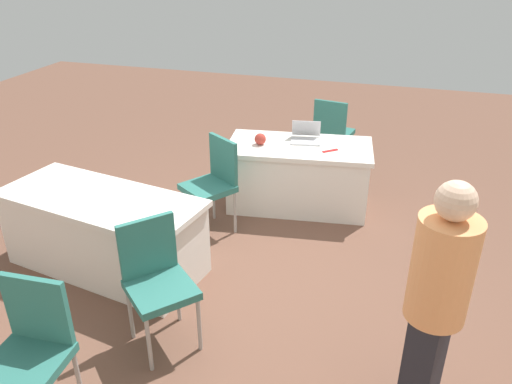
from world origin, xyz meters
TOP-DOWN VIEW (x-y plane):
  - ground_plane at (0.00, 0.00)m, footprint 14.40×14.40m
  - table_foreground at (-0.03, -1.59)m, footprint 1.64×0.98m
  - table_mid_left at (1.37, 0.11)m, footprint 1.93×1.06m
  - chair_near_front at (0.67, -0.81)m, footprint 0.61×0.61m
  - chair_tucked_left at (0.86, 1.66)m, footprint 0.46×0.46m
  - chair_tucked_right at (-0.22, -2.70)m, footprint 0.51×0.51m
  - chair_aisle at (0.47, 0.81)m, footprint 0.62×0.62m
  - person_presenter at (-1.37, 0.96)m, footprint 0.44×0.44m
  - laptop_silver at (-0.06, -1.74)m, footprint 0.36×0.34m
  - yarn_ball at (0.38, -1.49)m, footprint 0.12×0.12m
  - scissors_red at (-0.37, -1.52)m, footprint 0.16×0.15m

SIDE VIEW (x-z plane):
  - ground_plane at x=0.00m, z-range 0.00..0.00m
  - table_mid_left at x=1.37m, z-range 0.00..0.72m
  - table_foreground at x=-0.03m, z-range 0.00..0.72m
  - chair_tucked_right at x=-0.22m, z-range 0.07..1.01m
  - chair_aisle at x=0.47m, z-range 0.08..1.05m
  - chair_near_front at x=0.67m, z-range 0.08..1.06m
  - chair_tucked_left at x=0.86m, z-range 0.08..1.06m
  - scissors_red at x=-0.37m, z-range 0.72..0.73m
  - laptop_silver at x=-0.06m, z-range 0.66..0.86m
  - yarn_ball at x=0.38m, z-range 0.72..0.84m
  - person_presenter at x=-1.37m, z-range 0.09..1.73m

